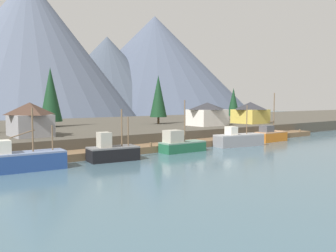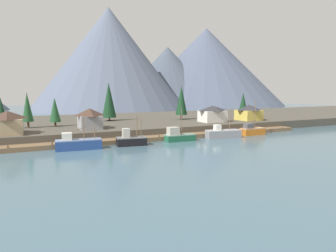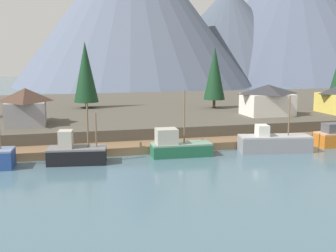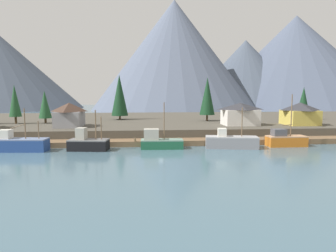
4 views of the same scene
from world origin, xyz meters
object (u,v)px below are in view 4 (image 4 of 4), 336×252
fishing_boat_blue (18,144)px  conifer_near_right (120,95)px  house_yellow (300,113)px  fishing_boat_black (88,143)px  fishing_boat_grey (231,141)px  conifer_back_right (303,101)px  house_white (240,114)px  conifer_mid_right (207,96)px  fishing_boat_orange (285,140)px  fishing_boat_green (159,141)px  conifer_mid_left (45,104)px  house_grey (69,114)px  conifer_near_left (15,101)px

fishing_boat_blue → conifer_near_right: (14.54, 31.13, 7.91)m
house_yellow → fishing_boat_black: bearing=-163.1°
fishing_boat_grey → conifer_back_right: 38.70m
house_white → conifer_mid_right: (-5.05, 10.94, 3.87)m
fishing_boat_orange → conifer_back_right: size_ratio=1.06×
fishing_boat_green → conifer_mid_right: conifer_mid_right is taller
fishing_boat_blue → conifer_mid_left: 23.12m
fishing_boat_grey → house_yellow: house_yellow is taller
house_grey → conifer_back_right: conifer_back_right is taller
conifer_mid_right → conifer_back_right: size_ratio=1.27×
fishing_boat_grey → conifer_back_right: conifer_back_right is taller
fishing_boat_grey → house_white: bearing=75.6°
conifer_back_right → fishing_boat_green: bearing=-148.0°
conifer_near_right → conifer_back_right: 49.68m
fishing_boat_orange → house_grey: fishing_boat_orange is taller
conifer_mid_right → house_white: bearing=-65.2°
house_yellow → house_grey: (-51.03, 0.50, 0.03)m
fishing_boat_grey → conifer_mid_left: (-38.38, 22.70, 5.83)m
fishing_boat_green → house_white: 23.74m
conifer_near_right → fishing_boat_green: bearing=-73.9°
fishing_boat_blue → house_white: 44.86m
fishing_boat_grey → conifer_near_right: bearing=134.0°
conifer_mid_right → conifer_mid_left: bearing=-176.2°
house_yellow → house_grey: bearing=179.4°
fishing_boat_green → conifer_near_right: size_ratio=0.66×
house_white → house_yellow: bearing=-2.4°
fishing_boat_blue → conifer_back_right: bearing=26.6°
conifer_near_left → conifer_back_right: size_ratio=1.04×
fishing_boat_black → fishing_boat_grey: (24.62, -0.26, -0.04)m
conifer_mid_left → fishing_boat_green: bearing=-40.4°
fishing_boat_grey → conifer_mid_left: 44.97m
fishing_boat_green → conifer_near_left: conifer_near_left is taller
house_white → fishing_boat_black: bearing=-155.5°
fishing_boat_black → conifer_near_left: (-20.36, 21.95, 6.69)m
fishing_boat_blue → fishing_boat_orange: fishing_boat_orange is taller
fishing_boat_black → house_white: size_ratio=0.87×
house_yellow → conifer_near_left: conifer_near_left is taller
fishing_boat_black → fishing_boat_orange: 34.99m
house_grey → conifer_near_right: size_ratio=0.60×
conifer_near_left → conifer_mid_right: bearing=3.9°
fishing_boat_blue → house_grey: (5.16, 13.91, 3.89)m
fishing_boat_black → conifer_mid_left: size_ratio=0.88×
fishing_boat_black → fishing_boat_green: 12.12m
fishing_boat_blue → fishing_boat_black: 11.34m
house_yellow → house_grey: 51.03m
fishing_boat_orange → conifer_near_left: 59.69m
fishing_boat_blue → fishing_boat_black: (11.34, -0.18, -0.03)m
fishing_boat_grey → conifer_near_right: (-21.41, 31.57, 7.98)m
fishing_boat_blue → conifer_mid_left: size_ratio=1.20×
conifer_mid_left → fishing_boat_grey: bearing=-30.6°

